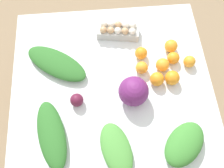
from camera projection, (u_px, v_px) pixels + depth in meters
The scene contains 17 objects.
ground_plane at pixel (112, 120), 2.05m from camera, with size 8.00×8.00×0.00m, color #937A5B.
dining_table at pixel (112, 91), 1.49m from camera, with size 1.13×1.10×0.70m.
cabbage_purple at pixel (134, 91), 1.31m from camera, with size 0.16×0.16×0.16m, color #6B2366.
egg_carton at pixel (118, 30), 1.51m from camera, with size 0.27×0.14×0.09m.
greens_bunch_chard at pixel (57, 64), 1.43m from camera, with size 0.39×0.16×0.06m, color #2D6B28.
greens_bunch_kale at pixel (52, 135), 1.26m from camera, with size 0.37×0.14×0.07m, color #2D6B28.
greens_bunch_beet_tops at pixel (116, 149), 1.24m from camera, with size 0.27×0.15×0.06m, color #4C933D.
greens_bunch_scallion at pixel (184, 144), 1.23m from camera, with size 0.26×0.16×0.09m, color #3D8433.
beet_root at pixel (77, 100), 1.34m from camera, with size 0.07×0.07×0.07m, color #5B1933.
orange_0 at pixel (189, 61), 1.44m from camera, with size 0.07×0.07×0.07m, color orange.
orange_1 at pixel (171, 46), 1.47m from camera, with size 0.08×0.08×0.08m, color orange.
orange_2 at pixel (172, 78), 1.39m from camera, with size 0.08×0.08×0.08m, color orange.
orange_3 at pixel (141, 53), 1.46m from camera, with size 0.07×0.07×0.07m, color orange.
orange_4 at pixel (162, 65), 1.42m from camera, with size 0.08×0.08×0.08m, color orange.
orange_5 at pixel (173, 58), 1.44m from camera, with size 0.07×0.07×0.07m, color orange.
orange_6 at pixel (157, 79), 1.39m from camera, with size 0.08×0.08×0.08m, color orange.
orange_7 at pixel (142, 68), 1.42m from camera, with size 0.07×0.07×0.07m, color orange.
Camera 1 is at (-0.05, -0.57, 1.99)m, focal length 40.00 mm.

